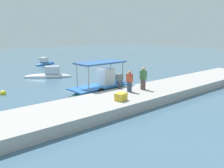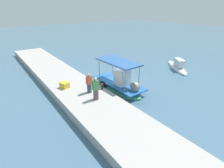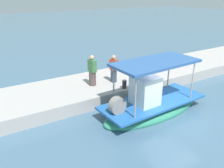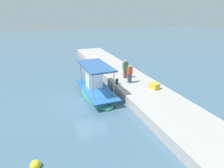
% 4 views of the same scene
% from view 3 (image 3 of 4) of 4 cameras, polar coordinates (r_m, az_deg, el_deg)
% --- Properties ---
extents(ground_plane, '(120.00, 120.00, 0.00)m').
position_cam_3_polar(ground_plane, '(12.31, 14.24, -6.95)').
color(ground_plane, '#466880').
extents(dock_quay, '(36.00, 3.89, 0.68)m').
position_cam_3_polar(dock_quay, '(15.15, 2.74, 0.70)').
color(dock_quay, '#AFA8A4').
rests_on(dock_quay, ground_plane).
extents(main_fishing_boat, '(5.79, 2.38, 3.01)m').
position_cam_3_polar(main_fishing_boat, '(12.02, 9.38, -4.78)').
color(main_fishing_boat, '#34906F').
rests_on(main_fishing_boat, ground_plane).
extents(fisherman_near_bollard, '(0.46, 0.52, 1.62)m').
position_cam_3_polar(fisherman_near_bollard, '(13.85, 0.41, 3.39)').
color(fisherman_near_bollard, '#344255').
rests_on(fisherman_near_bollard, dock_quay).
extents(fisherman_by_crate, '(0.44, 0.53, 1.76)m').
position_cam_3_polar(fisherman_by_crate, '(13.36, -4.74, 2.90)').
color(fisherman_by_crate, brown).
rests_on(fisherman_by_crate, dock_quay).
extents(mooring_bollard, '(0.24, 0.24, 0.48)m').
position_cam_3_polar(mooring_bollard, '(13.09, 2.98, -0.07)').
color(mooring_bollard, '#2D2D33').
rests_on(mooring_bollard, dock_quay).
extents(cargo_crate, '(0.85, 0.75, 0.49)m').
position_cam_3_polar(cargo_crate, '(16.09, 4.02, 4.14)').
color(cargo_crate, gold).
rests_on(cargo_crate, dock_quay).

